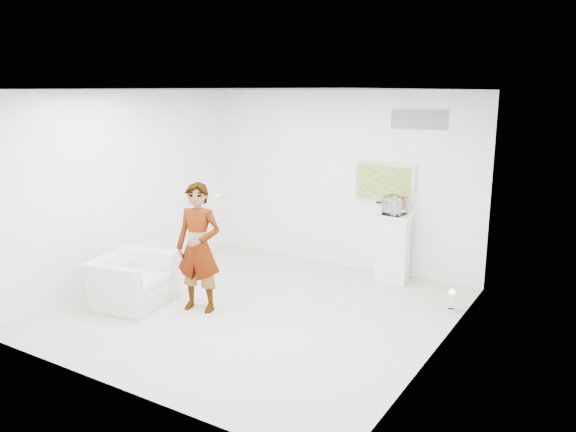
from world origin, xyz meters
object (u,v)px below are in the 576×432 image
object	(u,v)px
tv	(385,181)
floor_uplight	(452,301)
person	(199,248)
pedestal	(393,248)
armchair	(131,280)

from	to	relation	value
tv	floor_uplight	world-z (taller)	tv
person	pedestal	distance (m)	3.16
tv	person	size ratio (longest dim) A/B	0.56
tv	person	distance (m)	3.31
floor_uplight	tv	bearing A→B (deg)	142.96
tv	pedestal	distance (m)	1.09
armchair	pedestal	xyz separation A→B (m)	(2.80, 2.90, 0.19)
armchair	tv	bearing A→B (deg)	-47.94
tv	person	bearing A→B (deg)	-118.27
armchair	pedestal	bearing A→B (deg)	-53.88
armchair	pedestal	size ratio (longest dim) A/B	0.99
person	armchair	size ratio (longest dim) A/B	1.66
tv	pedestal	bearing A→B (deg)	-45.72
pedestal	floor_uplight	xyz separation A→B (m)	(1.18, -0.81, -0.39)
armchair	pedestal	world-z (taller)	pedestal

